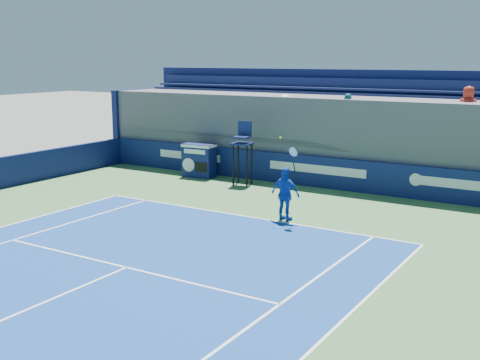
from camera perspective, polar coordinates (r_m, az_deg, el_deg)
The scene contains 5 objects.
back_hoarding at distance 23.20m, azimuth 7.32°, elevation 0.78°, with size 20.40×0.21×1.20m.
match_clock at distance 25.01m, azimuth -3.90°, elevation 1.95°, with size 1.38×0.84×1.40m.
umpire_chair at distance 23.32m, azimuth 0.26°, elevation 3.24°, with size 0.83×0.83×2.48m.
tennis_player at distance 18.25m, azimuth 4.34°, elevation -1.33°, with size 1.00×0.51×2.57m.
stadium_seating at distance 24.87m, azimuth 9.37°, elevation 4.32°, with size 21.00×4.05×4.40m.
Camera 1 is at (9.42, -3.66, 4.89)m, focal length 45.00 mm.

